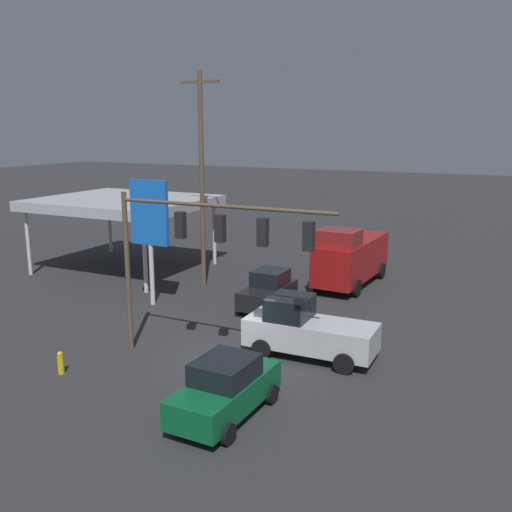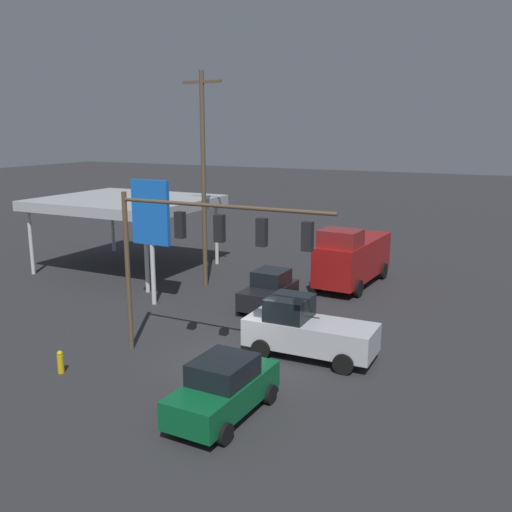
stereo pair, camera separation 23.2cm
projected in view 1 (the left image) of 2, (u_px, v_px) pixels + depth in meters
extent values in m
plane|color=#2D2D30|center=(234.00, 360.00, 22.51)|extent=(200.00, 200.00, 0.00)
cylinder|color=brown|center=(128.00, 273.00, 22.92)|extent=(0.20, 0.20, 6.54)
cylinder|color=brown|center=(221.00, 206.00, 20.38)|extent=(8.76, 0.14, 0.14)
cube|color=black|center=(180.00, 225.00, 21.32)|extent=(0.36, 0.28, 1.00)
sphere|color=#FF4141|center=(183.00, 216.00, 21.42)|extent=(0.22, 0.22, 0.22)
sphere|color=#392305|center=(183.00, 224.00, 21.49)|extent=(0.22, 0.22, 0.22)
sphere|color=black|center=(183.00, 232.00, 21.55)|extent=(0.22, 0.22, 0.22)
cube|color=black|center=(220.00, 229.00, 20.59)|extent=(0.36, 0.28, 1.00)
sphere|color=#FF4141|center=(223.00, 220.00, 20.68)|extent=(0.22, 0.22, 0.22)
sphere|color=#392305|center=(223.00, 228.00, 20.75)|extent=(0.22, 0.22, 0.22)
sphere|color=black|center=(223.00, 236.00, 20.82)|extent=(0.22, 0.22, 0.22)
cube|color=black|center=(263.00, 232.00, 19.85)|extent=(0.36, 0.28, 1.00)
sphere|color=#FF4141|center=(265.00, 223.00, 19.95)|extent=(0.22, 0.22, 0.22)
sphere|color=#392305|center=(265.00, 231.00, 20.01)|extent=(0.22, 0.22, 0.22)
sphere|color=black|center=(265.00, 240.00, 20.08)|extent=(0.22, 0.22, 0.22)
cube|color=black|center=(309.00, 236.00, 19.12)|extent=(0.36, 0.28, 1.00)
sphere|color=#FF4141|center=(311.00, 227.00, 19.21)|extent=(0.22, 0.22, 0.22)
sphere|color=#392305|center=(311.00, 235.00, 19.28)|extent=(0.22, 0.22, 0.22)
sphere|color=black|center=(310.00, 244.00, 19.34)|extent=(0.22, 0.22, 0.22)
cylinder|color=brown|center=(202.00, 182.00, 31.74)|extent=(0.26, 0.26, 11.98)
cube|color=brown|center=(200.00, 82.00, 30.55)|extent=(2.40, 0.14, 0.14)
cube|color=#B2B7BC|center=(123.00, 203.00, 36.07)|extent=(10.08, 8.76, 0.60)
cube|color=red|center=(163.00, 195.00, 39.93)|extent=(10.08, 0.06, 0.36)
cylinder|color=silver|center=(214.00, 234.00, 37.98)|extent=(0.24, 0.24, 4.03)
cylinder|color=silver|center=(110.00, 225.00, 41.81)|extent=(0.24, 0.24, 4.03)
cylinder|color=silver|center=(145.00, 257.00, 31.36)|extent=(0.24, 0.24, 4.03)
cylinder|color=silver|center=(28.00, 243.00, 35.19)|extent=(0.24, 0.24, 4.03)
cylinder|color=silver|center=(151.00, 244.00, 28.94)|extent=(0.24, 0.24, 6.45)
cube|color=blue|center=(149.00, 213.00, 28.59)|extent=(2.17, 0.24, 3.28)
cube|color=black|center=(151.00, 212.00, 28.70)|extent=(1.52, 0.04, 1.15)
cube|color=black|center=(268.00, 295.00, 28.68)|extent=(1.75, 3.82, 0.90)
cube|color=black|center=(270.00, 277.00, 28.76)|extent=(1.59, 1.72, 0.76)
cylinder|color=black|center=(273.00, 313.00, 27.32)|extent=(0.23, 0.62, 0.62)
cylinder|color=black|center=(241.00, 308.00, 28.09)|extent=(0.23, 0.62, 0.62)
cylinder|color=black|center=(293.00, 299.00, 29.47)|extent=(0.23, 0.62, 0.62)
cylinder|color=black|center=(263.00, 295.00, 30.24)|extent=(0.23, 0.62, 0.62)
cube|color=#0C592D|center=(226.00, 393.00, 18.01)|extent=(1.92, 4.45, 0.90)
cube|color=black|center=(225.00, 370.00, 17.84)|extent=(1.71, 2.05, 0.70)
cylinder|color=black|center=(228.00, 434.00, 16.46)|extent=(0.24, 0.67, 0.66)
cylinder|color=black|center=(176.00, 419.00, 17.30)|extent=(0.24, 0.67, 0.66)
cylinder|color=black|center=(272.00, 394.00, 18.93)|extent=(0.24, 0.67, 0.66)
cylinder|color=black|center=(224.00, 383.00, 19.77)|extent=(0.24, 0.67, 0.66)
cube|color=silver|center=(311.00, 334.00, 22.67)|extent=(5.24, 2.10, 1.10)
cube|color=black|center=(290.00, 307.00, 22.82)|extent=(1.64, 1.87, 0.90)
cylinder|color=black|center=(261.00, 349.00, 22.59)|extent=(0.80, 0.24, 0.80)
cylinder|color=black|center=(281.00, 333.00, 24.39)|extent=(0.80, 0.24, 0.80)
cylinder|color=black|center=(344.00, 364.00, 21.19)|extent=(0.80, 0.24, 0.80)
cylinder|color=black|center=(358.00, 345.00, 23.00)|extent=(0.80, 0.24, 0.80)
cube|color=maroon|center=(351.00, 258.00, 33.03)|extent=(2.65, 6.91, 2.20)
cube|color=maroon|center=(339.00, 238.00, 30.90)|extent=(2.21, 1.91, 0.90)
cylinder|color=black|center=(357.00, 288.00, 30.84)|extent=(0.27, 0.97, 0.96)
cylinder|color=black|center=(317.00, 283.00, 31.95)|extent=(0.27, 0.97, 0.96)
cylinder|color=black|center=(382.00, 271.00, 34.60)|extent=(0.27, 0.97, 0.96)
cylinder|color=black|center=(345.00, 266.00, 35.71)|extent=(0.27, 0.97, 0.96)
cylinder|color=gold|center=(61.00, 365.00, 21.22)|extent=(0.24, 0.24, 0.70)
sphere|color=gold|center=(60.00, 354.00, 21.13)|extent=(0.22, 0.22, 0.22)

